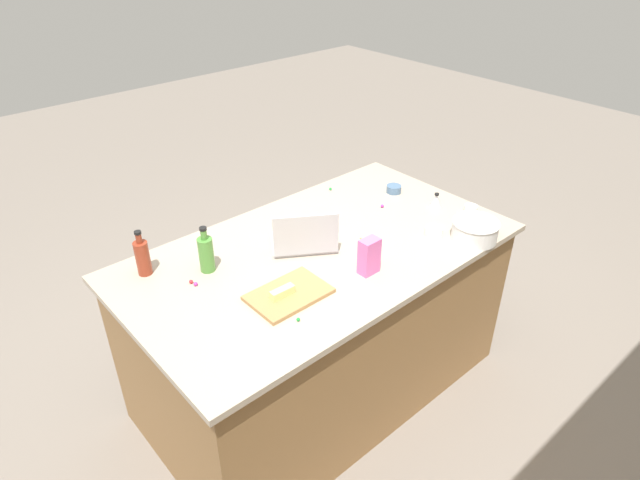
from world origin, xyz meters
name	(u,v)px	position (x,y,z in m)	size (l,w,h in m)	color
ground_plane	(320,383)	(0.00, 0.00, 0.00)	(12.00, 12.00, 0.00)	slate
island_counter	(320,321)	(0.00, 0.00, 0.45)	(1.88, 1.06, 0.90)	olive
laptop	(304,240)	(0.05, -0.06, 0.95)	(0.38, 0.36, 0.22)	#B7B7BC
mixing_bowl_large	(475,230)	(-0.63, 0.43, 0.95)	(0.23, 0.23, 0.10)	white
bottle_olive	(206,253)	(0.49, -0.20, 0.99)	(0.07, 0.07, 0.22)	#4C8C38
bottle_soy	(143,257)	(0.72, -0.37, 0.99)	(0.06, 0.06, 0.22)	maroon
cutting_board	(289,294)	(0.34, 0.19, 0.91)	(0.33, 0.22, 0.02)	#AD7F4C
butter_stick_left	(282,292)	(0.37, 0.19, 0.94)	(0.11, 0.04, 0.04)	#F4E58C
ramekin_small	(471,209)	(-0.85, 0.25, 0.92)	(0.07, 0.07, 0.04)	white
ramekin_medium	(434,231)	(-0.51, 0.28, 0.92)	(0.09, 0.09, 0.04)	white
ramekin_wide	(394,189)	(-0.71, -0.17, 0.92)	(0.08, 0.08, 0.04)	slate
kitchen_timer	(436,200)	(-0.76, 0.09, 0.94)	(0.07, 0.07, 0.08)	#B2B2B7
candy_bag	(369,256)	(-0.04, 0.29, 0.99)	(0.09, 0.06, 0.17)	pink
candy_1	(330,189)	(-0.46, -0.43, 0.91)	(0.02, 0.02, 0.02)	green
candy_2	(361,240)	(-0.20, 0.08, 0.91)	(0.02, 0.02, 0.02)	orange
candy_3	(191,282)	(0.60, -0.16, 0.91)	(0.02, 0.02, 0.02)	red
candy_4	(196,284)	(0.60, -0.13, 0.91)	(0.02, 0.02, 0.02)	#CC3399
candy_5	(382,206)	(-0.53, -0.09, 0.91)	(0.02, 0.02, 0.02)	#CC3399
candy_6	(298,319)	(0.41, 0.34, 0.91)	(0.02, 0.02, 0.02)	green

